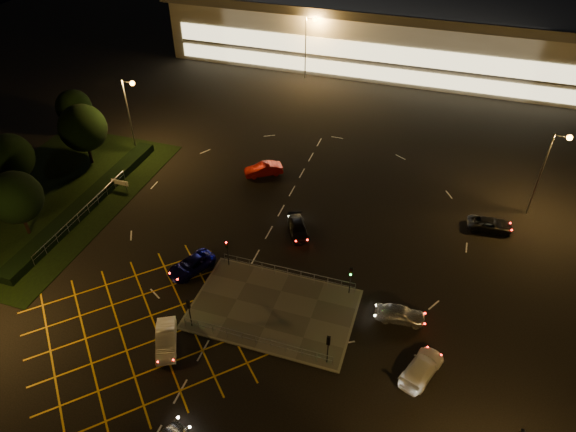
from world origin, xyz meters
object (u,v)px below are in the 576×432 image
(signal_ne, at_px, (351,275))
(car_east_grey, at_px, (490,224))
(car_left_blue, at_px, (191,265))
(car_approach_white, at_px, (422,368))
(car_right_silver, at_px, (400,314))
(car_queue_white, at_px, (166,339))
(car_far_dkgrey, at_px, (298,228))
(signal_sw, at_px, (189,308))
(signal_se, at_px, (328,344))
(signal_nw, at_px, (227,248))
(car_circ_red, at_px, (263,169))

(signal_ne, bearing_deg, car_east_grey, 48.82)
(car_left_blue, distance_m, car_approach_white, 23.00)
(car_left_blue, bearing_deg, car_right_silver, 24.52)
(car_queue_white, relative_size, car_far_dkgrey, 1.02)
(car_queue_white, height_order, car_approach_white, car_queue_white)
(signal_ne, distance_m, car_approach_white, 10.01)
(signal_sw, distance_m, signal_se, 12.00)
(car_queue_white, bearing_deg, signal_sw, 38.66)
(signal_sw, bearing_deg, signal_nw, -90.00)
(car_queue_white, xyz_separation_m, car_right_silver, (17.94, 8.76, 0.00))
(car_far_dkgrey, height_order, car_circ_red, car_circ_red)
(signal_nw, distance_m, car_right_silver, 17.03)
(car_right_silver, distance_m, car_approach_white, 5.56)
(car_left_blue, height_order, car_east_grey, car_left_blue)
(signal_ne, xyz_separation_m, car_approach_white, (7.29, -6.66, -1.65))
(signal_se, distance_m, car_right_silver, 8.15)
(car_far_dkgrey, xyz_separation_m, car_approach_white, (14.36, -13.56, 0.08))
(signal_se, relative_size, car_queue_white, 0.71)
(car_right_silver, bearing_deg, signal_se, 137.43)
(signal_sw, distance_m, car_circ_red, 24.40)
(signal_nw, height_order, car_queue_white, signal_nw)
(car_far_dkgrey, xyz_separation_m, car_right_silver, (11.94, -8.55, 0.11))
(signal_se, bearing_deg, car_approach_white, -169.66)
(car_queue_white, bearing_deg, signal_nw, 56.65)
(signal_sw, height_order, signal_ne, same)
(car_far_dkgrey, distance_m, car_approach_white, 19.75)
(signal_se, height_order, signal_ne, same)
(car_left_blue, distance_m, car_east_grey, 31.38)
(car_circ_red, xyz_separation_m, car_approach_white, (21.67, -22.91, -0.05))
(signal_sw, bearing_deg, car_right_silver, -159.41)
(car_circ_red, height_order, car_east_grey, car_circ_red)
(signal_se, bearing_deg, signal_sw, 0.00)
(car_far_dkgrey, xyz_separation_m, car_east_grey, (19.17, 6.93, 0.02))
(signal_sw, bearing_deg, car_circ_red, -84.39)
(signal_se, relative_size, car_east_grey, 0.67)
(signal_sw, xyz_separation_m, signal_ne, (12.00, 7.99, 0.00))
(car_circ_red, bearing_deg, signal_se, -2.24)
(signal_sw, xyz_separation_m, car_left_blue, (-3.17, 6.29, -1.70))
(signal_sw, distance_m, car_left_blue, 7.25)
(signal_sw, xyz_separation_m, car_far_dkgrey, (4.93, 14.89, -1.73))
(signal_ne, height_order, car_far_dkgrey, signal_ne)
(car_left_blue, xyz_separation_m, car_approach_white, (22.46, -4.96, 0.04))
(car_far_dkgrey, height_order, car_east_grey, car_east_grey)
(signal_se, distance_m, car_far_dkgrey, 16.57)
(signal_se, distance_m, car_approach_white, 7.59)
(signal_ne, distance_m, car_left_blue, 15.36)
(signal_nw, relative_size, car_queue_white, 0.71)
(car_east_grey, bearing_deg, car_right_silver, 148.59)
(signal_se, xyz_separation_m, car_right_silver, (4.87, 6.34, -1.63))
(signal_ne, bearing_deg, car_queue_white, -141.46)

